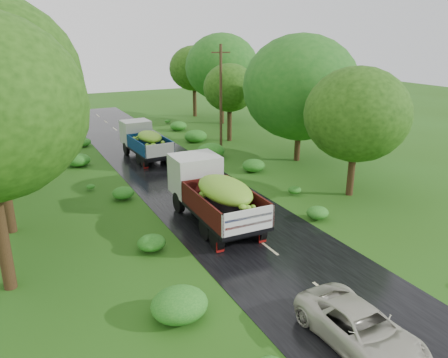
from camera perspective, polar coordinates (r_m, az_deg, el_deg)
ground at (r=16.93m, az=13.30°, el=-14.32°), size 120.00×120.00×0.00m
road at (r=20.42m, az=4.26°, el=-7.75°), size 6.50×80.00×0.02m
road_lines at (r=21.19m, az=2.85°, el=-6.66°), size 0.12×69.60×0.00m
truck_near at (r=21.52m, az=-1.65°, el=-1.52°), size 2.59×7.01×2.93m
truck_far at (r=33.37m, az=-10.42°, el=5.12°), size 2.38×6.14×2.54m
car at (r=14.43m, az=17.44°, el=-18.13°), size 2.11×4.46×1.23m
utility_pole at (r=34.56m, az=-0.41°, el=10.61°), size 1.39×0.59×8.23m
trees_right at (r=37.34m, az=3.74°, el=12.64°), size 6.49×30.68×7.46m
shrubs at (r=27.79m, az=-5.34°, el=0.28°), size 11.90×44.00×0.70m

